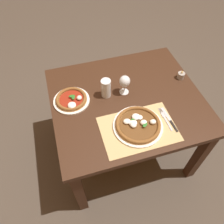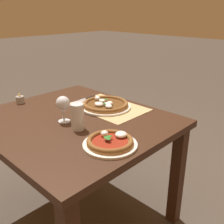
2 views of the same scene
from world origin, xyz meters
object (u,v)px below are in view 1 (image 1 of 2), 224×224
(fork, at_px, (165,119))
(pint_glass, at_px, (106,88))
(wine_glass, at_px, (124,82))
(pizza_far, at_px, (72,100))
(pizza_near, at_px, (138,124))
(knife, at_px, (169,119))
(votive_candle, at_px, (181,76))

(fork, bearing_deg, pint_glass, 134.44)
(wine_glass, relative_size, pint_glass, 1.07)
(pizza_far, relative_size, fork, 1.32)
(wine_glass, relative_size, fork, 0.77)
(pizza_near, relative_size, pint_glass, 2.30)
(pint_glass, bearing_deg, knife, -44.38)
(pizza_near, xyz_separation_m, knife, (0.23, -0.01, -0.02))
(pizza_near, bearing_deg, wine_glass, 88.16)
(pizza_near, relative_size, votive_candle, 4.63)
(pint_glass, bearing_deg, pizza_near, -69.58)
(wine_glass, distance_m, fork, 0.39)
(pizza_far, relative_size, pint_glass, 1.82)
(pint_glass, distance_m, votive_candle, 0.62)
(pizza_near, distance_m, pint_glass, 0.36)
(pint_glass, xyz_separation_m, fork, (0.33, -0.33, -0.06))
(pizza_near, xyz_separation_m, pizza_far, (-0.38, 0.35, -0.00))
(wine_glass, height_order, knife, wine_glass)
(pizza_near, bearing_deg, pint_glass, 110.42)
(pizza_far, xyz_separation_m, fork, (0.58, -0.34, -0.01))
(pizza_far, xyz_separation_m, pint_glass, (0.26, -0.01, 0.05))
(pizza_far, bearing_deg, pint_glass, -2.55)
(pizza_near, height_order, knife, pizza_near)
(pizza_far, distance_m, wine_glass, 0.40)
(fork, bearing_deg, pizza_near, -179.55)
(pizza_near, relative_size, fork, 1.67)
(knife, relative_size, votive_candle, 2.99)
(wine_glass, bearing_deg, votive_candle, 2.21)
(pizza_far, distance_m, votive_candle, 0.87)
(wine_glass, height_order, votive_candle, wine_glass)
(pizza_near, bearing_deg, knife, -2.43)
(wine_glass, bearing_deg, fork, -59.40)
(wine_glass, height_order, pint_glass, wine_glass)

